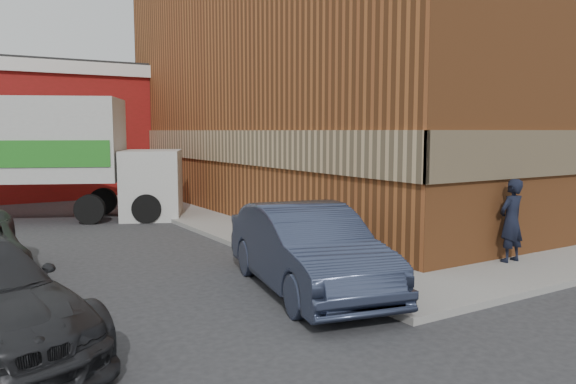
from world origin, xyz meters
TOP-DOWN VIEW (x-y plane):
  - ground at (0.00, 0.00)m, footprint 90.00×90.00m
  - brick_building at (8.50, 9.00)m, footprint 14.25×18.25m
  - sidewalk_west at (0.60, 9.00)m, footprint 1.80×18.00m
  - man at (3.68, -0.25)m, footprint 0.64×0.43m
  - sedan at (-0.80, 0.50)m, footprint 2.47×4.78m
  - box_truck at (-3.33, 11.31)m, footprint 7.93×5.26m

SIDE VIEW (x-z plane):
  - ground at x=0.00m, z-range 0.00..0.00m
  - sidewalk_west at x=0.60m, z-range 0.00..0.12m
  - sedan at x=-0.80m, z-range 0.00..1.50m
  - man at x=3.68m, z-range 0.12..1.82m
  - box_truck at x=-3.33m, z-range 0.29..4.08m
  - brick_building at x=8.50m, z-range 0.00..9.36m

